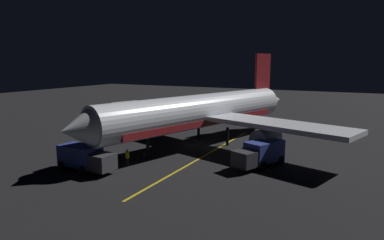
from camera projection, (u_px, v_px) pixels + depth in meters
ground_plane at (199, 146)px, 42.89m from camera, size 180.00×180.00×0.20m
apron_guide_stripe at (205, 156)px, 38.18m from camera, size 0.37×28.69×0.01m
airliner at (203, 112)px, 42.61m from camera, size 36.13×36.23×11.45m
baggage_truck at (85, 158)px, 32.70m from camera, size 6.06×2.55×2.37m
catering_truck at (260, 154)px, 34.05m from camera, size 4.19×6.16×2.49m
ground_crew_worker at (127, 158)px, 34.16m from camera, size 0.40×0.40×1.74m
traffic_cone_near_left at (246, 156)px, 37.11m from camera, size 0.50×0.50×0.55m
traffic_cone_near_right at (144, 154)px, 37.87m from camera, size 0.50×0.50×0.55m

